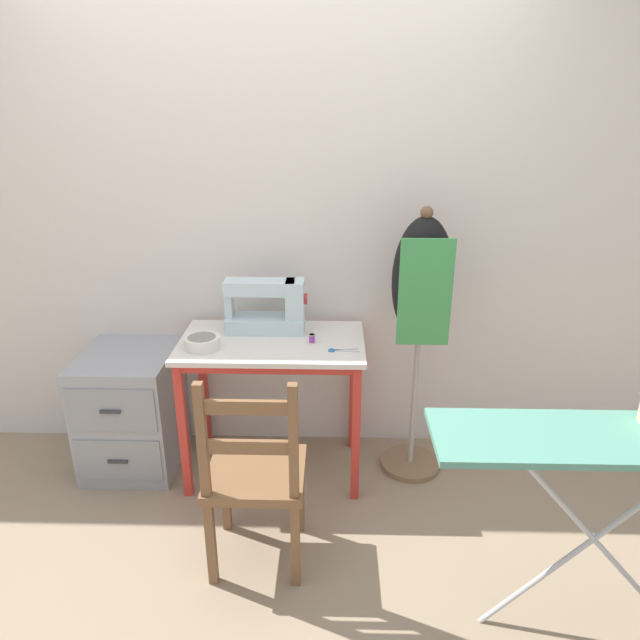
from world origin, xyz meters
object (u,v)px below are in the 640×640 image
wooden_chair (255,476)px  dress_form (421,297)px  ironing_board (614,447)px  thread_spool_near_machine (312,339)px  filing_cabinet (132,409)px  fabric_bowl (202,342)px  sewing_machine (269,308)px  scissors (339,350)px

wooden_chair → dress_form: size_ratio=0.65×
dress_form → ironing_board: 1.13m
thread_spool_near_machine → ironing_board: 1.39m
wooden_chair → filing_cabinet: (-0.75, 0.71, -0.11)m
wooden_chair → fabric_bowl: bearing=119.5°
sewing_machine → thread_spool_near_machine: bearing=-33.5°
filing_cabinet → dress_form: (1.49, -0.02, 0.65)m
fabric_bowl → thread_spool_near_machine: (0.52, 0.08, -0.01)m
filing_cabinet → ironing_board: bearing=-26.6°
fabric_bowl → thread_spool_near_machine: size_ratio=3.86×
fabric_bowl → filing_cabinet: fabric_bowl is taller
scissors → wooden_chair: (-0.34, -0.54, -0.32)m
fabric_bowl → ironing_board: (1.56, -0.85, 0.01)m
scissors → filing_cabinet: scissors is taller
sewing_machine → fabric_bowl: sewing_machine is taller
scissors → ironing_board: bearing=-42.6°
thread_spool_near_machine → wooden_chair: wooden_chair is taller
scissors → filing_cabinet: 1.19m
fabric_bowl → filing_cabinet: bearing=160.7°
wooden_chair → filing_cabinet: wooden_chair is taller
wooden_chair → dress_form: dress_form is taller
sewing_machine → wooden_chair: size_ratio=0.45×
wooden_chair → ironing_board: size_ratio=0.76×
thread_spool_near_machine → filing_cabinet: 1.07m
ironing_board → dress_form: bearing=117.3°
filing_cabinet → dress_form: size_ratio=0.46×
sewing_machine → thread_spool_near_machine: 0.29m
scissors → dress_form: size_ratio=0.11×
sewing_machine → wooden_chair: sewing_machine is taller
filing_cabinet → scissors: bearing=-8.8°
fabric_bowl → wooden_chair: bearing=-60.5°
fabric_bowl → thread_spool_near_machine: 0.53m
wooden_chair → ironing_board: bearing=-13.4°
thread_spool_near_machine → dress_form: (0.53, 0.06, 0.20)m
thread_spool_near_machine → dress_form: bearing=6.7°
sewing_machine → wooden_chair: bearing=-89.1°
sewing_machine → thread_spool_near_machine: sewing_machine is taller
wooden_chair → ironing_board: (1.25, -0.30, 0.36)m
dress_form → filing_cabinet: bearing=179.4°
sewing_machine → fabric_bowl: bearing=-143.2°
scissors → dress_form: bearing=21.4°
scissors → ironing_board: ironing_board is taller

